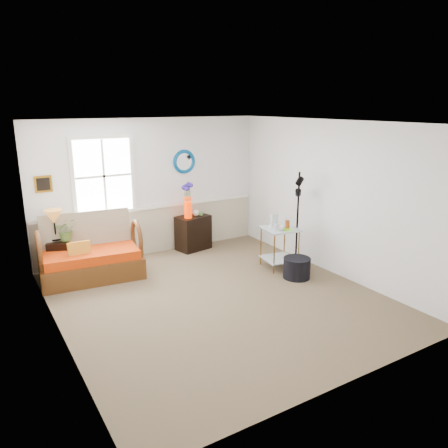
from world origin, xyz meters
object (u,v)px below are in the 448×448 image
lamp_stand (60,258)px  cabinet (193,233)px  floor_lamp (297,220)px  loveseat (90,248)px  side_table (280,248)px  ottoman (297,268)px

lamp_stand → cabinet: cabinet is taller
cabinet → floor_lamp: size_ratio=0.40×
loveseat → side_table: loveseat is taller
side_table → floor_lamp: bearing=-11.8°
cabinet → floor_lamp: bearing=-68.1°
cabinet → side_table: 1.91m
cabinet → floor_lamp: floor_lamp is taller
floor_lamp → cabinet: bearing=101.1°
loveseat → ottoman: loveseat is taller
side_table → ottoman: size_ratio=1.61×
loveseat → floor_lamp: floor_lamp is taller
cabinet → floor_lamp: (1.17, -1.78, 0.51)m
lamp_stand → cabinet: 2.59m
loveseat → side_table: 3.26m
lamp_stand → side_table: (3.43, -1.62, 0.05)m
floor_lamp → ottoman: floor_lamp is taller
cabinet → ottoman: 2.39m
side_table → floor_lamp: floor_lamp is taller
lamp_stand → side_table: size_ratio=0.85×
lamp_stand → ottoman: size_ratio=1.37×
lamp_stand → cabinet: bearing=2.0°
cabinet → ottoman: cabinet is taller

